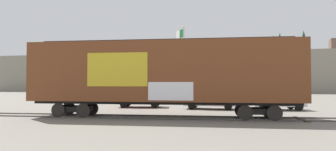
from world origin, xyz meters
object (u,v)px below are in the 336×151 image
(flagpole, at_px, (182,54))
(parked_car_red, at_px, (140,98))
(parked_car_silver, at_px, (210,99))
(parked_car_white, at_px, (277,100))
(freight_car, at_px, (163,73))

(flagpole, relative_size, parked_car_red, 1.82)
(parked_car_silver, relative_size, parked_car_white, 1.02)
(flagpole, distance_m, parked_car_silver, 5.85)
(parked_car_red, relative_size, parked_car_silver, 0.97)
(parked_car_white, bearing_deg, parked_car_silver, -176.85)
(parked_car_red, bearing_deg, flagpole, 33.11)
(flagpole, distance_m, parked_car_red, 6.03)
(flagpole, height_order, parked_car_red, flagpole)
(parked_car_red, height_order, parked_car_white, parked_car_white)
(parked_car_silver, height_order, parked_car_white, parked_car_silver)
(freight_car, xyz_separation_m, parked_car_silver, (2.71, 6.54, -2.04))
(parked_car_red, bearing_deg, freight_car, -62.24)
(freight_car, relative_size, flagpole, 2.22)
(flagpole, distance_m, parked_car_white, 9.73)
(parked_car_white, bearing_deg, freight_car, -140.33)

